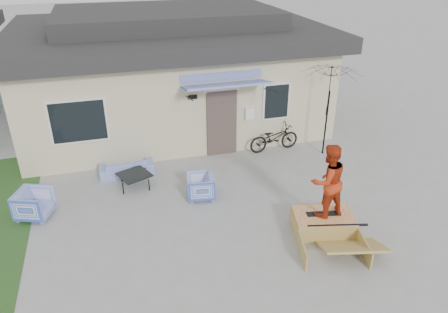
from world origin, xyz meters
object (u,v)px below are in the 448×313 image
object	(u,v)px
coffee_table	(135,180)
skater	(328,180)
patio_umbrella	(328,102)
loveseat	(126,165)
armchair_left	(34,203)
bicycle	(274,135)
armchair_right	(201,185)
skate_ramp	(323,223)
skateboard	(324,213)

from	to	relation	value
coffee_table	skater	size ratio (longest dim) A/B	0.44
skater	patio_umbrella	bearing A→B (deg)	-125.58
loveseat	skater	bearing A→B (deg)	135.76
armchair_left	bicycle	xyz separation A→B (m)	(7.09, 1.84, 0.14)
armchair_right	bicycle	world-z (taller)	bicycle
patio_umbrella	skater	xyz separation A→B (m)	(-1.98, -3.68, -0.36)
loveseat	skate_ramp	xyz separation A→B (m)	(4.20, -4.10, -0.08)
bicycle	skateboard	xyz separation A→B (m)	(-0.53, -4.33, -0.06)
skate_ramp	armchair_right	bearing A→B (deg)	150.24
loveseat	skate_ramp	bearing A→B (deg)	135.37
skateboard	patio_umbrella	bearing A→B (deg)	73.54
bicycle	skate_ramp	bearing A→B (deg)	168.51
armchair_left	patio_umbrella	size ratio (longest dim) A/B	0.37
armchair_left	skateboard	size ratio (longest dim) A/B	1.01
skater	armchair_right	bearing A→B (deg)	-50.01
armchair_left	skate_ramp	xyz separation A→B (m)	(6.55, -2.54, -0.18)
coffee_table	bicycle	size ratio (longest dim) A/B	0.46
loveseat	coffee_table	size ratio (longest dim) A/B	2.01
bicycle	loveseat	bearing A→B (deg)	88.95
skater	coffee_table	bearing A→B (deg)	-46.37
armchair_right	patio_umbrella	world-z (taller)	patio_umbrella
armchair_left	skate_ramp	bearing A→B (deg)	-90.11
armchair_right	coffee_table	bearing A→B (deg)	-113.94
armchair_right	skateboard	distance (m)	3.29
armchair_right	skateboard	bearing A→B (deg)	56.30
coffee_table	patio_umbrella	world-z (taller)	patio_umbrella
coffee_table	skater	xyz separation A→B (m)	(4.05, -3.29, 1.19)
patio_umbrella	skateboard	xyz separation A→B (m)	(-1.98, -3.68, -1.27)
patio_umbrella	armchair_right	bearing A→B (deg)	-161.68
armchair_left	bicycle	distance (m)	7.33
coffee_table	patio_umbrella	distance (m)	6.24
armchair_right	armchair_left	bearing A→B (deg)	-84.75
coffee_table	bicycle	xyz separation A→B (m)	(4.58, 1.05, 0.35)
armchair_left	skate_ramp	distance (m)	7.03
loveseat	armchair_left	xyz separation A→B (m)	(-2.35, -1.56, 0.10)
armchair_left	bicycle	size ratio (longest dim) A/B	0.47
loveseat	patio_umbrella	xyz separation A→B (m)	(6.19, -0.37, 1.44)
loveseat	armchair_right	bearing A→B (deg)	134.18
armchair_right	patio_umbrella	distance (m)	4.83
skateboard	skater	size ratio (longest dim) A/B	0.45
patio_umbrella	skate_ramp	bearing A→B (deg)	-118.09
loveseat	coffee_table	world-z (taller)	loveseat
patio_umbrella	bicycle	bearing A→B (deg)	155.67
patio_umbrella	skater	world-z (taller)	skater
skate_ramp	patio_umbrella	bearing A→B (deg)	75.50
loveseat	bicycle	distance (m)	4.76
coffee_table	skateboard	size ratio (longest dim) A/B	0.97
loveseat	armchair_left	bearing A→B (deg)	33.25
bicycle	patio_umbrella	xyz separation A→B (m)	(1.44, -0.65, 1.21)
skate_ramp	skateboard	bearing A→B (deg)	90.00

